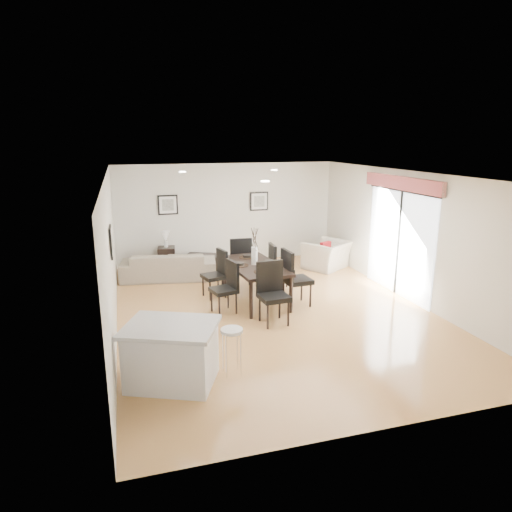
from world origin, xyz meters
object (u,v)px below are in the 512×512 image
object	(u,v)px
dining_table	(255,268)
dining_chair_efar	(277,265)
dining_chair_enear	(293,275)
dining_chair_foot	(240,258)
coffee_table	(204,262)
bar_stool	(232,335)
dining_chair_head	(272,289)
kitchen_island	(172,354)
armchair	(327,255)
sofa	(169,266)
dining_chair_wnear	(228,284)
side_table	(167,258)
dining_chair_wfar	(218,271)

from	to	relation	value
dining_table	dining_chair_efar	world-z (taller)	dining_chair_efar
dining_chair_enear	dining_chair_foot	world-z (taller)	dining_chair_enear
coffee_table	bar_stool	xyz separation A→B (m)	(-0.58, -5.65, 0.42)
dining_chair_head	kitchen_island	xyz separation A→B (m)	(-2.03, -1.70, -0.20)
dining_chair_efar	armchair	bearing A→B (deg)	-50.65
sofa	dining_chair_wnear	size ratio (longest dim) A/B	2.20
bar_stool	side_table	bearing A→B (deg)	93.44
dining_table	bar_stool	world-z (taller)	dining_table
dining_chair_enear	side_table	bearing A→B (deg)	28.52
dining_chair_enear	side_table	size ratio (longest dim) A/B	2.02
coffee_table	bar_stool	world-z (taller)	bar_stool
sofa	dining_chair_wfar	size ratio (longest dim) A/B	2.20
dining_chair_wnear	side_table	world-z (taller)	dining_chair_wnear
sofa	dining_table	xyz separation A→B (m)	(1.57, -2.09, 0.39)
armchair	dining_chair_wfar	size ratio (longest dim) A/B	1.08
dining_table	dining_chair_wfar	size ratio (longest dim) A/B	1.94
dining_chair_efar	bar_stool	bearing A→B (deg)	154.06
dining_chair_head	dining_table	bearing A→B (deg)	85.83
dining_table	kitchen_island	size ratio (longest dim) A/B	1.32
dining_table	dining_chair_enear	world-z (taller)	dining_chair_enear
dining_chair_wnear	dining_chair_wfar	world-z (taller)	same
dining_chair_wfar	dining_chair_foot	distance (m)	0.96
armchair	dining_chair_wnear	size ratio (longest dim) A/B	1.08
armchair	kitchen_island	xyz separation A→B (m)	(-4.57, -4.74, 0.08)
dining_chair_wfar	side_table	distance (m)	2.66
dining_chair_foot	side_table	bearing A→B (deg)	-46.26
sofa	kitchen_island	world-z (taller)	kitchen_island
dining_chair_wnear	dining_chair_foot	distance (m)	1.78
armchair	dining_chair_head	xyz separation A→B (m)	(-2.54, -3.04, 0.28)
kitchen_island	coffee_table	bearing A→B (deg)	99.23
dining_chair_wfar	armchair	bearing A→B (deg)	98.88
dining_chair_wnear	dining_chair_efar	world-z (taller)	dining_chair_efar
dining_chair_enear	side_table	world-z (taller)	dining_chair_enear
kitchen_island	sofa	bearing A→B (deg)	108.22
dining_chair_enear	dining_chair_efar	world-z (taller)	dining_chair_enear
dining_chair_wfar	dining_chair_efar	distance (m)	1.36
dining_chair_foot	coffee_table	xyz separation A→B (m)	(-0.59, 1.58, -0.45)
dining_chair_wfar	kitchen_island	xyz separation A→B (m)	(-1.36, -3.38, -0.14)
dining_chair_enear	armchair	bearing A→B (deg)	-42.20
side_table	bar_stool	distance (m)	5.90
sofa	coffee_table	bearing A→B (deg)	-135.90
side_table	dining_chair_efar	bearing A→B (deg)	-48.77
dining_chair_efar	dining_chair_head	world-z (taller)	dining_chair_head
dining_chair_head	coffee_table	distance (m)	4.02
armchair	dining_chair_efar	bearing A→B (deg)	3.22
side_table	dining_chair_enear	bearing A→B (deg)	-57.79
dining_chair_efar	dining_table	bearing A→B (deg)	128.60
kitchen_island	dining_chair_efar	bearing A→B (deg)	74.67
dining_table	bar_stool	size ratio (longest dim) A/B	2.84
sofa	dining_chair_enear	bearing A→B (deg)	140.40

